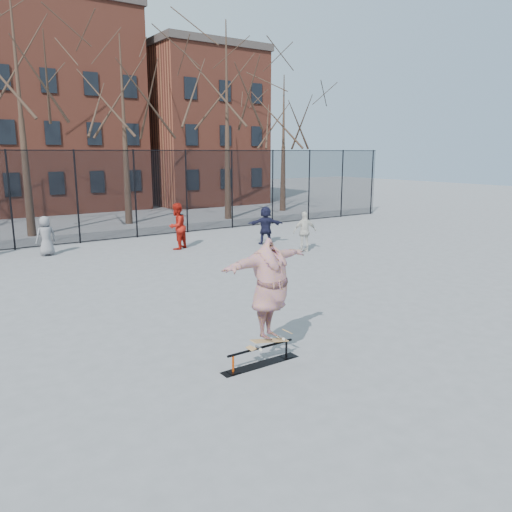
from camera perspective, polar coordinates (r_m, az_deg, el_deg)
ground at (r=12.12m, az=4.39°, el=-6.98°), size 100.00×100.00×0.00m
skate_rail at (r=9.48m, az=0.54°, el=-11.54°), size 1.64×0.25×0.36m
skateboard at (r=9.49m, az=1.56°, el=-9.76°), size 0.84×0.20×0.10m
skater at (r=9.17m, az=1.60°, el=-4.01°), size 2.39×1.24×1.88m
bystander_grey at (r=20.59m, az=-22.90°, el=2.13°), size 0.81×0.59×1.52m
bystander_red at (r=20.46m, az=-9.04°, el=3.37°), size 1.15×1.08×1.88m
bystander_white at (r=19.82m, az=5.60°, el=2.79°), size 1.02×0.70×1.61m
bystander_navy at (r=21.36m, az=1.11°, el=3.54°), size 1.56×1.16×1.63m
fence at (r=23.12m, az=-16.45°, el=6.78°), size 34.03×0.07×4.00m
tree_row at (r=27.17m, az=-20.58°, el=18.43°), size 33.66×7.46×10.67m
rowhouses at (r=35.84m, az=-22.55°, el=14.44°), size 29.00×7.00×13.00m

